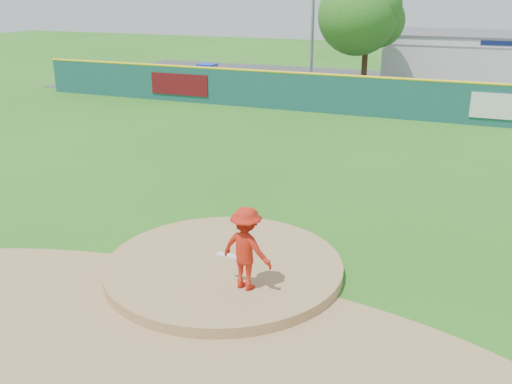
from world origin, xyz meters
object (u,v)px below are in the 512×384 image
at_px(van, 350,93).
at_px(pitcher, 246,249).
at_px(deciduous_tree, 367,17).
at_px(pool_building_grp, 503,59).
at_px(playground_slide, 207,77).

bearing_deg(van, pitcher, 168.08).
relative_size(pitcher, deciduous_tree, 0.25).
xyz_separation_m(pitcher, pool_building_grp, (5.05, 32.89, 0.51)).
height_order(playground_slide, deciduous_tree, deciduous_tree).
xyz_separation_m(pitcher, van, (-2.87, 21.88, -0.52)).
bearing_deg(van, pool_building_grp, -55.14).
relative_size(playground_slide, deciduous_tree, 0.41).
distance_m(van, pool_building_grp, 13.60).
height_order(pitcher, playground_slide, pitcher).
distance_m(pitcher, playground_slide, 25.93).
bearing_deg(pitcher, playground_slide, -50.05).
bearing_deg(playground_slide, pool_building_grp, 30.09).
bearing_deg(playground_slide, pitcher, -61.65).
relative_size(van, playground_slide, 1.44).
distance_m(pitcher, van, 22.08).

